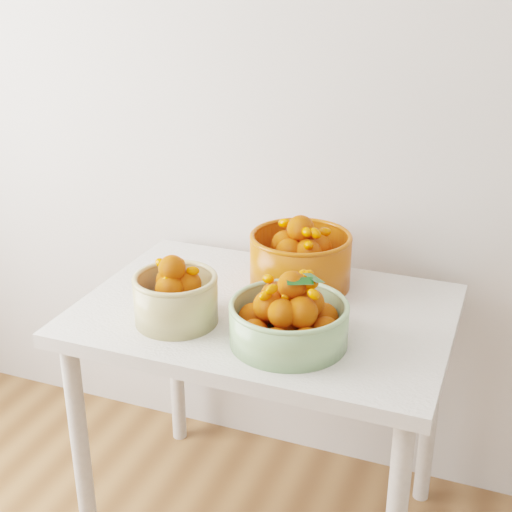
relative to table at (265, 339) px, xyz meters
The scene contains 4 objects.
table is the anchor object (origin of this frame).
bowl_cream 0.30m from the table, 141.00° to the right, with size 0.25×0.25×0.19m.
bowl_green 0.25m from the table, 51.76° to the right, with size 0.34×0.34×0.19m.
bowl_orange 0.26m from the table, 76.32° to the left, with size 0.38×0.38×0.21m.
Camera 1 is at (0.31, -0.02, 1.64)m, focal length 50.00 mm.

